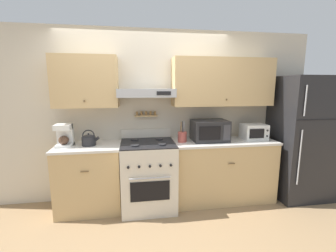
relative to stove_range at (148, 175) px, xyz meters
name	(u,v)px	position (x,y,z in m)	size (l,w,h in m)	color
ground_plane	(150,215)	(0.00, -0.25, -0.48)	(16.00, 16.00, 0.00)	#937551
wall_back	(155,105)	(0.14, 0.32, 0.97)	(5.20, 0.46, 2.55)	beige
counter_left	(90,177)	(-0.81, 0.06, -0.02)	(0.87, 0.62, 0.93)	tan
counter_right	(222,170)	(1.14, 0.06, -0.02)	(1.52, 0.62, 0.93)	tan
stove_range	(148,175)	(0.00, 0.00, 0.00)	(0.74, 0.73, 1.08)	beige
refrigerator	(301,138)	(2.38, -0.01, 0.46)	(0.81, 0.73, 1.87)	#232326
tea_kettle	(89,140)	(-0.79, 0.06, 0.53)	(0.24, 0.19, 0.22)	#232326
coffee_maker	(64,135)	(-1.11, 0.09, 0.60)	(0.21, 0.22, 0.30)	white
microwave	(210,130)	(0.92, 0.08, 0.60)	(0.51, 0.39, 0.30)	#232326
utensil_crock	(182,137)	(0.50, 0.06, 0.53)	(0.13, 0.13, 0.30)	#B24C42
toaster_oven	(254,132)	(1.62, 0.06, 0.56)	(0.35, 0.28, 0.23)	white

